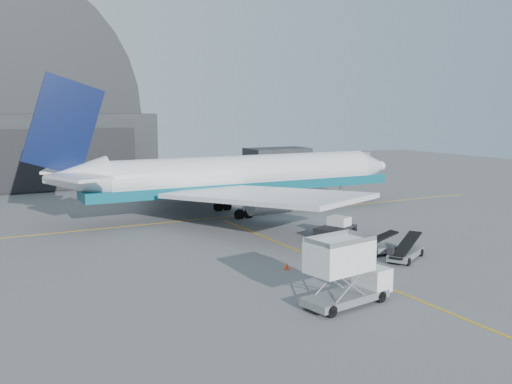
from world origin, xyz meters
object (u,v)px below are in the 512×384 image
airliner (232,177)px  catering_truck (345,272)px  pushback_tug (336,229)px  belt_loader_a (405,253)px  belt_loader_b (371,249)px

airliner → catering_truck: (-7.51, -32.87, -2.42)m
catering_truck → pushback_tug: size_ratio=1.33×
pushback_tug → airliner: bearing=80.6°
airliner → belt_loader_a: size_ratio=9.26×
catering_truck → pushback_tug: 20.34m
pushback_tug → belt_loader_b: size_ratio=0.97×
catering_truck → pushback_tug: (11.37, 16.80, -1.44)m
airliner → pushback_tug: size_ratio=9.40×
pushback_tug → belt_loader_a: bearing=-112.5°
catering_truck → pushback_tug: catering_truck is taller
pushback_tug → belt_loader_b: bearing=-125.2°
catering_truck → airliner: bearing=67.6°
belt_loader_b → belt_loader_a: bearing=-55.6°
airliner → belt_loader_b: bearing=-84.6°
belt_loader_a → belt_loader_b: 2.96m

